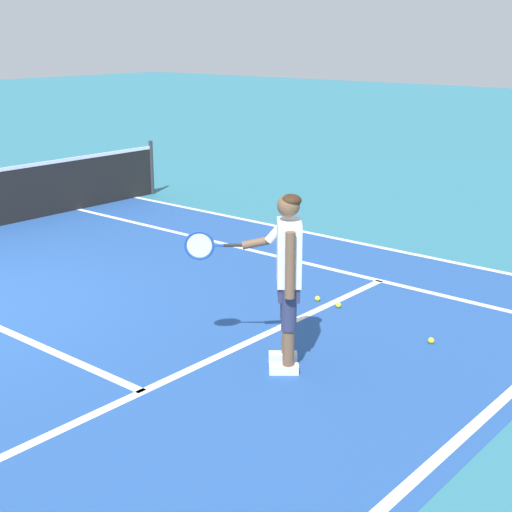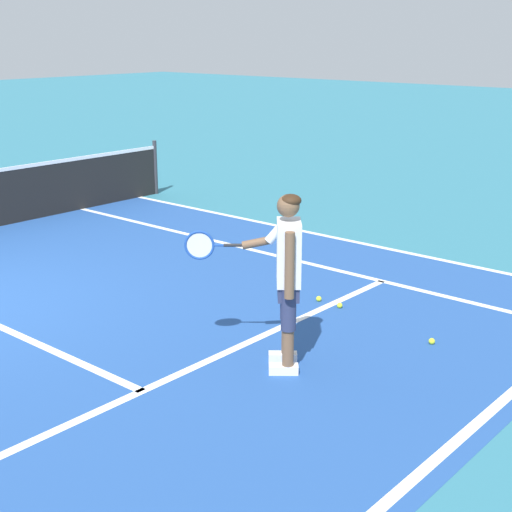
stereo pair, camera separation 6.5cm
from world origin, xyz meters
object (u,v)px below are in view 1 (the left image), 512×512
tennis_ball_by_baseline (317,299)px  tennis_ball_near_feet (339,305)px  tennis_player (286,270)px  tennis_ball_mid_court (431,341)px

tennis_ball_by_baseline → tennis_ball_near_feet: bearing=-94.3°
tennis_player → tennis_ball_by_baseline: 2.13m
tennis_ball_near_feet → tennis_ball_mid_court: size_ratio=1.00×
tennis_ball_by_baseline → tennis_ball_mid_court: bearing=-99.6°
tennis_ball_by_baseline → tennis_ball_mid_court: same height
tennis_ball_near_feet → tennis_ball_by_baseline: same height
tennis_player → tennis_ball_mid_court: (1.43, -0.82, -0.96)m
tennis_player → tennis_ball_near_feet: bearing=16.9°
tennis_player → tennis_ball_by_baseline: size_ratio=25.95×
tennis_player → tennis_ball_mid_court: bearing=-29.8°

